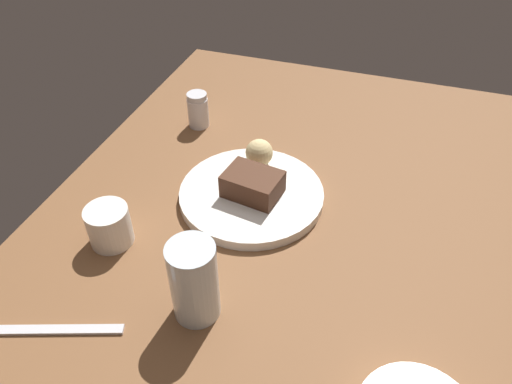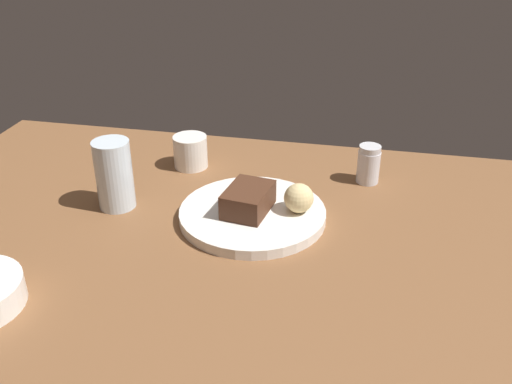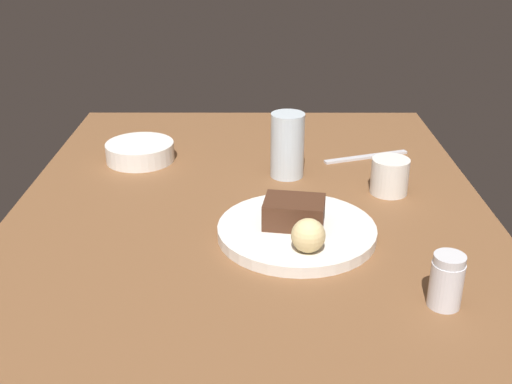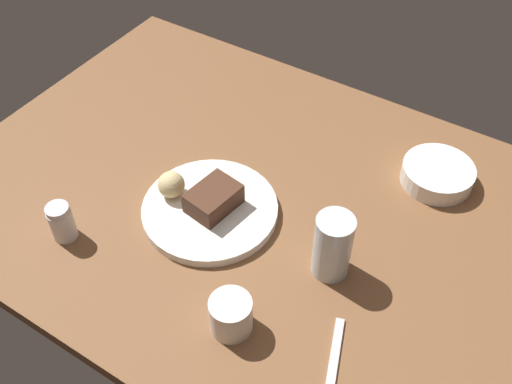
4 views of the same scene
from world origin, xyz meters
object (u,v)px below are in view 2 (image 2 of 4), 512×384
object	(u,v)px
water_glass	(114,175)
coffee_cup	(190,152)
chocolate_cake_slice	(248,200)
dessert_plate	(253,214)
salt_shaker	(369,164)
bread_roll	(299,198)
butter_knife	(110,160)

from	to	relation	value
water_glass	coffee_cup	xyz separation A→B (cm)	(8.04, 18.49, -3.02)
chocolate_cake_slice	dessert_plate	bearing A→B (deg)	34.56
dessert_plate	salt_shaker	size ratio (longest dim) A/B	3.35
bread_roll	butter_knife	size ratio (longest dim) A/B	0.27
bread_roll	butter_knife	world-z (taller)	bread_roll
salt_shaker	water_glass	distance (cm)	47.92
bread_roll	water_glass	distance (cm)	32.82
bread_roll	coffee_cup	xyz separation A→B (cm)	(-24.67, 16.81, -1.07)
chocolate_cake_slice	salt_shaker	xyz separation A→B (cm)	(19.70, 18.90, -0.22)
dessert_plate	water_glass	xyz separation A→B (cm)	(-24.89, -0.52, 5.41)
water_glass	butter_knife	world-z (taller)	water_glass
chocolate_cake_slice	water_glass	distance (cm)	24.35
dessert_plate	coffee_cup	world-z (taller)	coffee_cup
chocolate_cake_slice	water_glass	size ratio (longest dim) A/B	0.75
butter_knife	coffee_cup	bearing A→B (deg)	75.32
coffee_cup	salt_shaker	bearing A→B (deg)	0.77
coffee_cup	butter_knife	size ratio (longest dim) A/B	0.36
salt_shaker	bread_roll	bearing A→B (deg)	-122.96
salt_shaker	water_glass	size ratio (longest dim) A/B	0.60
dessert_plate	water_glass	distance (cm)	25.48
bread_roll	salt_shaker	xyz separation A→B (cm)	(11.21, 17.29, -0.63)
dessert_plate	bread_roll	world-z (taller)	bread_roll
bread_roll	salt_shaker	bearing A→B (deg)	57.04
water_glass	chocolate_cake_slice	bearing A→B (deg)	0.15
salt_shaker	coffee_cup	bearing A→B (deg)	-179.23
salt_shaker	butter_knife	bearing A→B (deg)	-178.05
bread_roll	water_glass	xyz separation A→B (cm)	(-32.72, -1.67, 1.95)
bread_roll	salt_shaker	size ratio (longest dim) A/B	0.67
bread_roll	butter_knife	xyz separation A→B (cm)	(-42.07, 15.48, -4.13)
dessert_plate	coffee_cup	xyz separation A→B (cm)	(-16.85, 17.97, 2.40)
coffee_cup	butter_knife	bearing A→B (deg)	-175.61
salt_shaker	coffee_cup	distance (cm)	35.89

